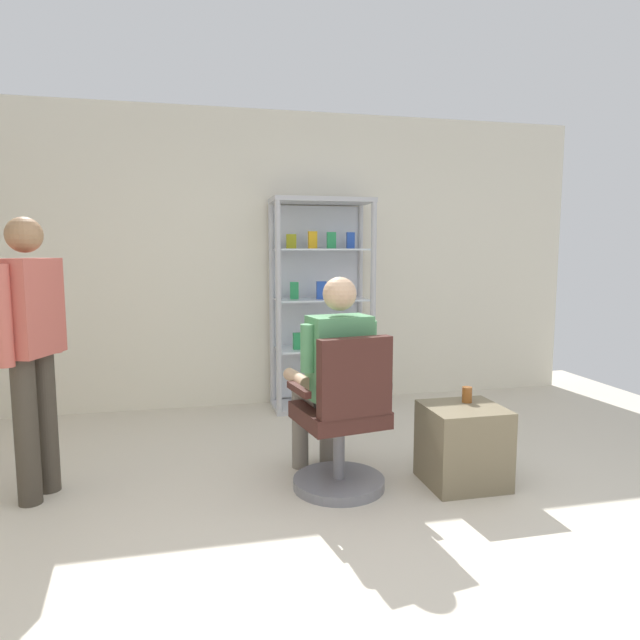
{
  "coord_description": "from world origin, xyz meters",
  "views": [
    {
      "loc": [
        -0.75,
        -2.26,
        1.45
      ],
      "look_at": [
        0.05,
        1.23,
        1.0
      ],
      "focal_mm": 31.61,
      "sensor_mm": 36.0,
      "label": 1
    }
  ],
  "objects_px": {
    "seated_shopkeeper": "(332,370)",
    "storage_crate": "(463,445)",
    "display_cabinet_main": "(320,303)",
    "tea_glass": "(467,395)",
    "standing_customer": "(31,341)",
    "office_chair": "(343,428)"
  },
  "relations": [
    {
      "from": "seated_shopkeeper",
      "to": "storage_crate",
      "type": "height_order",
      "value": "seated_shopkeeper"
    },
    {
      "from": "display_cabinet_main",
      "to": "tea_glass",
      "type": "relative_size",
      "value": 19.32
    },
    {
      "from": "storage_crate",
      "to": "tea_glass",
      "type": "bearing_deg",
      "value": 53.76
    },
    {
      "from": "standing_customer",
      "to": "seated_shopkeeper",
      "type": "bearing_deg",
      "value": -5.32
    },
    {
      "from": "standing_customer",
      "to": "storage_crate",
      "type": "bearing_deg",
      "value": -8.59
    },
    {
      "from": "office_chair",
      "to": "seated_shopkeeper",
      "type": "xyz_separation_m",
      "value": [
        -0.03,
        0.16,
        0.32
      ]
    },
    {
      "from": "standing_customer",
      "to": "tea_glass",
      "type": "bearing_deg",
      "value": -6.57
    },
    {
      "from": "seated_shopkeeper",
      "to": "storage_crate",
      "type": "xyz_separation_m",
      "value": [
        0.78,
        -0.22,
        -0.47
      ]
    },
    {
      "from": "office_chair",
      "to": "standing_customer",
      "type": "distance_m",
      "value": 1.87
    },
    {
      "from": "standing_customer",
      "to": "office_chair",
      "type": "bearing_deg",
      "value": -10.38
    },
    {
      "from": "office_chair",
      "to": "display_cabinet_main",
      "type": "bearing_deg",
      "value": 81.25
    },
    {
      "from": "display_cabinet_main",
      "to": "office_chair",
      "type": "xyz_separation_m",
      "value": [
        -0.29,
        -1.89,
        -0.57
      ]
    },
    {
      "from": "display_cabinet_main",
      "to": "office_chair",
      "type": "distance_m",
      "value": 1.99
    },
    {
      "from": "display_cabinet_main",
      "to": "storage_crate",
      "type": "distance_m",
      "value": 2.12
    },
    {
      "from": "storage_crate",
      "to": "office_chair",
      "type": "bearing_deg",
      "value": 175.64
    },
    {
      "from": "seated_shopkeeper",
      "to": "display_cabinet_main",
      "type": "bearing_deg",
      "value": 79.53
    },
    {
      "from": "display_cabinet_main",
      "to": "storage_crate",
      "type": "height_order",
      "value": "display_cabinet_main"
    },
    {
      "from": "office_chair",
      "to": "tea_glass",
      "type": "xyz_separation_m",
      "value": [
        0.82,
        0.03,
        0.15
      ]
    },
    {
      "from": "storage_crate",
      "to": "standing_customer",
      "type": "height_order",
      "value": "standing_customer"
    },
    {
      "from": "seated_shopkeeper",
      "to": "standing_customer",
      "type": "height_order",
      "value": "standing_customer"
    },
    {
      "from": "storage_crate",
      "to": "tea_glass",
      "type": "distance_m",
      "value": 0.31
    },
    {
      "from": "office_chair",
      "to": "storage_crate",
      "type": "relative_size",
      "value": 1.95
    }
  ]
}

